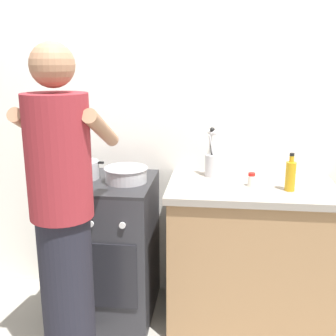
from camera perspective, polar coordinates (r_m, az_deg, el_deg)
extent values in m
plane|color=gray|center=(2.78, -1.40, -20.96)|extent=(6.00, 6.00, 0.00)
cube|color=silver|center=(2.77, 4.03, 6.91)|extent=(3.20, 0.10, 2.50)
cube|color=#99724C|center=(2.68, 11.00, -12.03)|extent=(0.96, 0.56, 0.86)
cube|color=gray|center=(2.51, 11.50, -2.81)|extent=(1.00, 0.60, 0.04)
cube|color=#2D2D33|center=(2.75, -8.38, -10.95)|extent=(0.60, 0.60, 0.88)
cube|color=#232326|center=(2.59, -8.75, -1.93)|extent=(0.60, 0.60, 0.02)
cube|color=black|center=(2.50, -10.22, -14.33)|extent=(0.51, 0.01, 0.40)
cylinder|color=silver|center=(2.41, -14.73, -7.26)|extent=(0.04, 0.01, 0.04)
cylinder|color=silver|center=(2.36, -10.61, -7.57)|extent=(0.04, 0.01, 0.04)
cylinder|color=silver|center=(2.31, -6.30, -7.86)|extent=(0.04, 0.01, 0.04)
cylinder|color=#B2B2B7|center=(2.64, -11.54, -0.24)|extent=(0.19, 0.19, 0.11)
cube|color=black|center=(2.67, -13.88, 0.86)|extent=(0.04, 0.02, 0.01)
cube|color=black|center=(2.60, -9.24, 0.74)|extent=(0.04, 0.02, 0.01)
cylinder|color=#B7B7BC|center=(2.53, -5.80, -0.93)|extent=(0.25, 0.25, 0.09)
torus|color=#B7B7BC|center=(2.52, -5.83, -0.04)|extent=(0.27, 0.27, 0.01)
cylinder|color=silver|center=(2.65, 6.18, 0.36)|extent=(0.10, 0.10, 0.14)
cylinder|color=white|center=(2.65, 5.70, 2.03)|extent=(0.03, 0.05, 0.25)
sphere|color=white|center=(2.62, 5.78, 4.97)|extent=(0.03, 0.03, 0.03)
cylinder|color=silver|center=(2.62, 6.27, 1.91)|extent=(0.07, 0.02, 0.25)
sphere|color=silver|center=(2.60, 6.36, 4.82)|extent=(0.03, 0.03, 0.03)
cylinder|color=black|center=(2.63, 6.02, 2.07)|extent=(0.04, 0.04, 0.27)
sphere|color=black|center=(2.60, 6.10, 5.25)|extent=(0.03, 0.03, 0.03)
cylinder|color=silver|center=(2.63, 6.04, 1.88)|extent=(0.03, 0.03, 0.25)
sphere|color=silver|center=(2.60, 6.12, 4.75)|extent=(0.03, 0.03, 0.03)
cylinder|color=silver|center=(2.49, 11.40, -1.75)|extent=(0.04, 0.04, 0.06)
cylinder|color=red|center=(2.47, 11.45, -0.85)|extent=(0.04, 0.04, 0.02)
cylinder|color=gold|center=(2.44, 16.48, -1.12)|extent=(0.06, 0.06, 0.17)
cylinder|color=gold|center=(2.42, 16.65, 1.19)|extent=(0.03, 0.03, 0.04)
cylinder|color=black|center=(2.41, 16.70, 1.79)|extent=(0.03, 0.03, 0.02)
cylinder|color=black|center=(2.25, -13.56, -17.21)|extent=(0.26, 0.26, 0.90)
cylinder|color=maroon|center=(1.97, -14.84, 1.48)|extent=(0.30, 0.30, 0.58)
sphere|color=#A07254|center=(1.92, -15.65, 13.49)|extent=(0.20, 0.20, 0.20)
cylinder|color=#A07254|center=(2.14, -17.94, 5.30)|extent=(0.07, 0.41, 0.24)
cylinder|color=#A07254|center=(2.02, -9.10, 5.32)|extent=(0.07, 0.41, 0.24)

